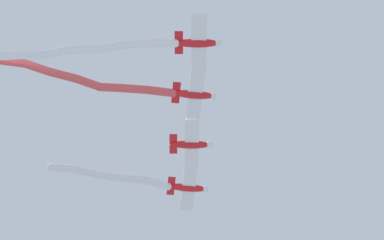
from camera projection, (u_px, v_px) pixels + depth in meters
name	position (u px, v px, depth m)	size (l,w,h in m)	color
airplane_lead	(198.00, 43.00, 71.76)	(6.42, 4.81, 1.60)	red
smoke_trail_lead	(45.00, 53.00, 71.07)	(2.18, 26.15, 3.58)	white
airplane_left_wing	(195.00, 95.00, 75.21)	(6.47, 4.90, 1.60)	red
smoke_trail_left_wing	(52.00, 71.00, 72.90)	(9.72, 23.99, 2.25)	#DB4C4C
airplane_right_wing	(191.00, 144.00, 78.15)	(6.43, 4.82, 1.60)	red
airplane_slot	(188.00, 188.00, 81.61)	(6.48, 4.90, 1.60)	red
smoke_trail_slot	(110.00, 176.00, 81.94)	(3.49, 13.92, 3.04)	white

